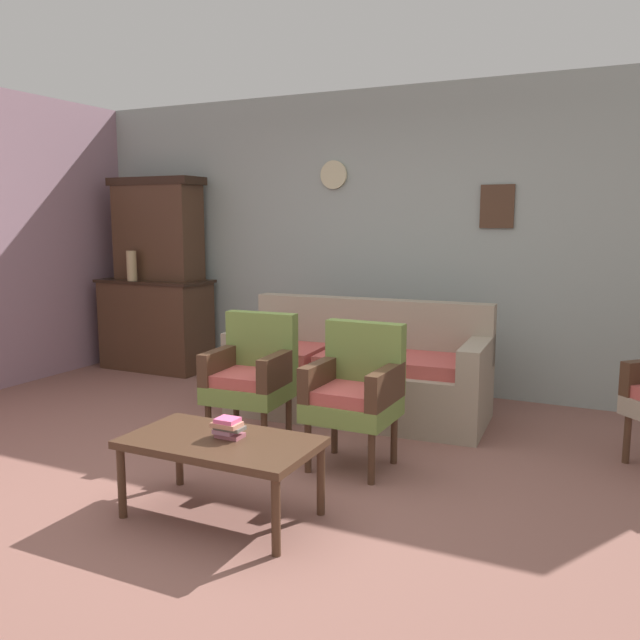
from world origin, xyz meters
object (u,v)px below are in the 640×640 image
Objects in this scene: floral_couch at (360,374)px; armchair_by_doorway at (252,373)px; vase_on_cabinet at (132,266)px; side_cabinet at (156,324)px; book_stack_on_table at (228,428)px; armchair_near_cabinet at (355,389)px; coffee_table at (221,447)px.

armchair_by_doorway is (-0.41, -0.95, 0.17)m from floral_couch.
side_cabinet is at bearing 56.28° from vase_on_cabinet.
floral_couch reaches higher than book_stack_on_table.
armchair_by_doorway and armchair_near_cabinet have the same top height.
armchair_near_cabinet reaches higher than book_stack_on_table.
armchair_near_cabinet is 1.04m from coffee_table.
book_stack_on_table is at bearing -41.31° from vase_on_cabinet.
side_cabinet is 2.62m from armchair_by_doorway.
floral_couch reaches higher than coffee_table.
armchair_by_doorway is at bearing 174.13° from armchair_near_cabinet.
vase_on_cabinet reaches higher than armchair_near_cabinet.
coffee_table is at bearing -122.16° from book_stack_on_table.
coffee_table is (0.45, -1.05, -0.12)m from armchair_by_doorway.
armchair_near_cabinet is 0.99m from book_stack_on_table.
armchair_near_cabinet is (3.04, -1.45, -0.58)m from vase_on_cabinet.
armchair_by_doorway is 0.90× the size of coffee_table.
book_stack_on_table is at bearing 57.84° from coffee_table.
armchair_near_cabinet is at bearing -5.87° from armchair_by_doorway.
side_cabinet is at bearing 135.14° from book_stack_on_table.
book_stack_on_table reaches higher than coffee_table.
side_cabinet is 3.65m from book_stack_on_table.
vase_on_cabinet reaches higher than coffee_table.
floral_couch is at bearing 110.73° from armchair_near_cabinet.
side_cabinet is 1.16× the size of coffee_table.
armchair_by_doorway is 1.12m from book_stack_on_table.
side_cabinet reaches higher than book_stack_on_table.
vase_on_cabinet is at bearing 138.02° from coffee_table.
book_stack_on_table is at bearing -88.15° from floral_couch.
armchair_by_doorway is at bearing -113.40° from floral_couch.
armchair_by_doorway is (2.24, -1.37, -0.58)m from vase_on_cabinet.
side_cabinet is 3.34m from armchair_near_cabinet.
coffee_table is (0.04, -2.00, 0.05)m from floral_couch.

